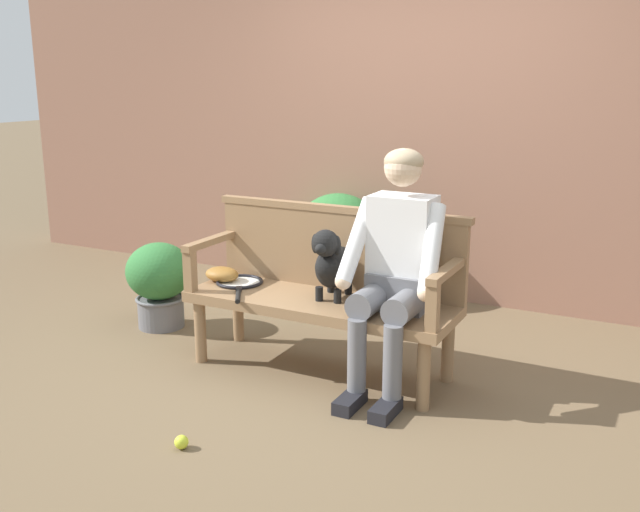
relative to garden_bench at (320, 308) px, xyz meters
name	(u,v)px	position (x,y,z in m)	size (l,w,h in m)	color
ground_plane	(320,371)	(0.00, 0.00, -0.38)	(40.00, 40.00, 0.00)	brown
brick_garden_fence	(430,135)	(0.00, 1.82, 0.85)	(8.00, 0.30, 2.47)	#936651
hedge_bush_mid_left	(334,252)	(-0.64, 1.48, -0.06)	(0.83, 0.60, 0.64)	#1E5B23
hedge_bush_far_right	(339,243)	(-0.60, 1.49, 0.01)	(0.79, 0.61, 0.79)	#337538
hedge_bush_far_left	(370,251)	(-0.33, 1.48, -0.02)	(0.80, 0.79, 0.73)	#194C1E
garden_bench	(320,308)	(0.00, 0.00, 0.00)	(1.57, 0.53, 0.44)	#93704C
bench_backrest	(338,247)	(0.00, 0.23, 0.31)	(1.61, 0.06, 0.50)	#93704C
bench_armrest_left_end	(203,253)	(-0.74, -0.09, 0.26)	(0.06, 0.53, 0.28)	#93704C
bench_armrest_right_end	(442,285)	(0.74, -0.09, 0.26)	(0.06, 0.53, 0.28)	#93704C
person_seated	(396,262)	(0.46, -0.02, 0.33)	(0.56, 0.66, 1.31)	black
dog_on_bench	(332,263)	(0.06, 0.02, 0.27)	(0.23, 0.43, 0.42)	black
tennis_racket	(240,283)	(-0.56, 0.02, 0.07)	(0.43, 0.56, 0.03)	black
baseball_glove	(222,274)	(-0.70, 0.03, 0.10)	(0.22, 0.17, 0.09)	#9E6B2D
tennis_ball	(181,442)	(-0.15, -1.10, -0.35)	(0.07, 0.07, 0.07)	#CCDB33
potted_plant	(159,280)	(-1.32, 0.18, -0.05)	(0.44, 0.44, 0.59)	slate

